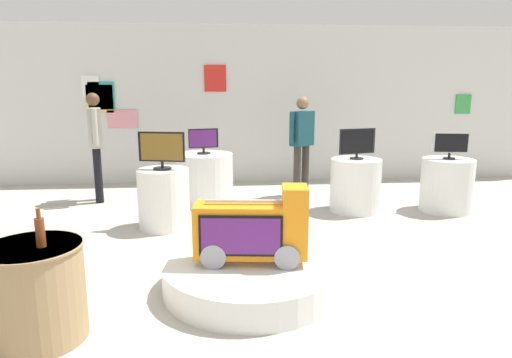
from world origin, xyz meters
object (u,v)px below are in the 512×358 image
(tv_on_left_rear, at_px, (203,140))
(display_pedestal_center_rear, at_px, (355,185))
(side_table_round, at_px, (36,292))
(novelty_firetruck_tv, at_px, (253,232))
(display_pedestal_left_rear, at_px, (204,178))
(bottle_on_side_table, at_px, (40,231))
(tv_on_right_rear, at_px, (450,144))
(shopper_browsing_rear, at_px, (302,139))
(tv_on_far_right, at_px, (162,149))
(shopper_browsing_near_truck, at_px, (95,139))
(display_pedestal_far_right, at_px, (164,199))
(display_pedestal_right_rear, at_px, (447,185))
(tv_on_center_rear, at_px, (357,143))
(main_display_pedestal, at_px, (251,276))

(tv_on_left_rear, xyz_separation_m, display_pedestal_center_rear, (2.20, -0.69, -0.59))
(side_table_round, bearing_deg, display_pedestal_center_rear, 43.69)
(novelty_firetruck_tv, distance_m, display_pedestal_left_rear, 3.22)
(display_pedestal_center_rear, xyz_separation_m, bottle_on_side_table, (-3.21, -3.17, 0.44))
(side_table_round, bearing_deg, tv_on_right_rear, 33.32)
(side_table_round, height_order, bottle_on_side_table, bottle_on_side_table)
(display_pedestal_left_rear, relative_size, display_pedestal_center_rear, 1.17)
(novelty_firetruck_tv, relative_size, shopper_browsing_rear, 0.62)
(display_pedestal_left_rear, distance_m, tv_on_far_right, 1.51)
(display_pedestal_center_rear, bearing_deg, side_table_round, -136.31)
(tv_on_far_right, bearing_deg, tv_on_left_rear, 69.35)
(shopper_browsing_near_truck, bearing_deg, novelty_firetruck_tv, -57.08)
(display_pedestal_far_right, bearing_deg, display_pedestal_right_rear, 6.69)
(bottle_on_side_table, bearing_deg, display_pedestal_right_rear, 34.11)
(shopper_browsing_near_truck, relative_size, shopper_browsing_rear, 1.04)
(display_pedestal_left_rear, xyz_separation_m, display_pedestal_right_rear, (3.53, -0.80, 0.00))
(tv_on_center_rear, relative_size, side_table_round, 0.77)
(tv_on_far_right, height_order, side_table_round, tv_on_far_right)
(tv_on_right_rear, bearing_deg, display_pedestal_center_rear, 175.38)
(tv_on_center_rear, relative_size, display_pedestal_right_rear, 0.72)
(display_pedestal_far_right, height_order, shopper_browsing_rear, shopper_browsing_rear)
(tv_on_left_rear, xyz_separation_m, side_table_round, (-1.09, -3.84, -0.61))
(display_pedestal_center_rear, distance_m, shopper_browsing_near_truck, 4.01)
(display_pedestal_center_rear, xyz_separation_m, tv_on_right_rear, (1.33, -0.11, 0.60))
(display_pedestal_left_rear, bearing_deg, tv_on_far_right, -110.63)
(tv_on_right_rear, height_order, display_pedestal_far_right, tv_on_right_rear)
(tv_on_center_rear, height_order, display_pedestal_right_rear, tv_on_center_rear)
(side_table_round, bearing_deg, shopper_browsing_rear, 56.97)
(tv_on_center_rear, bearing_deg, display_pedestal_far_right, -168.02)
(tv_on_left_rear, height_order, display_pedestal_center_rear, tv_on_left_rear)
(display_pedestal_far_right, relative_size, shopper_browsing_near_truck, 0.45)
(novelty_firetruck_tv, bearing_deg, main_display_pedestal, 154.12)
(tv_on_center_rear, bearing_deg, tv_on_right_rear, -4.44)
(display_pedestal_left_rear, height_order, tv_on_left_rear, tv_on_left_rear)
(display_pedestal_left_rear, distance_m, tv_on_right_rear, 3.67)
(display_pedestal_left_rear, relative_size, side_table_round, 1.26)
(main_display_pedestal, relative_size, display_pedestal_left_rear, 1.75)
(novelty_firetruck_tv, relative_size, bottle_on_side_table, 3.68)
(tv_on_far_right, bearing_deg, novelty_firetruck_tv, -62.38)
(shopper_browsing_rear, bearing_deg, shopper_browsing_near_truck, -178.66)
(novelty_firetruck_tv, xyz_separation_m, display_pedestal_right_rear, (3.01, 2.37, -0.16))
(side_table_round, height_order, shopper_browsing_near_truck, shopper_browsing_near_truck)
(display_pedestal_center_rear, height_order, side_table_round, display_pedestal_center_rear)
(display_pedestal_right_rear, relative_size, bottle_on_side_table, 2.79)
(tv_on_left_rear, xyz_separation_m, shopper_browsing_near_truck, (-1.66, 0.20, 0.01))
(main_display_pedestal, bearing_deg, tv_on_far_right, 117.31)
(display_pedestal_left_rear, distance_m, shopper_browsing_near_truck, 1.78)
(novelty_firetruck_tv, distance_m, tv_on_center_rear, 3.03)
(display_pedestal_right_rear, xyz_separation_m, shopper_browsing_near_truck, (-5.19, 0.99, 0.61))
(main_display_pedestal, height_order, side_table_round, side_table_round)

